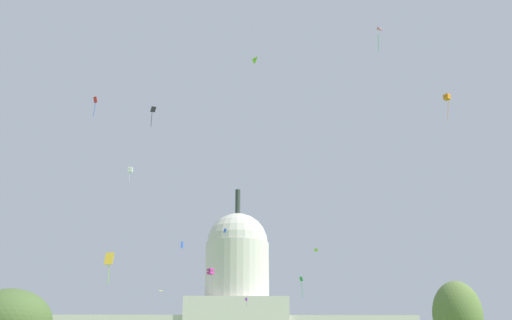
{
  "coord_description": "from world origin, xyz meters",
  "views": [
    {
      "loc": [
        1.59,
        -21.44,
        1.51
      ],
      "look_at": [
        3.18,
        71.33,
        33.22
      ],
      "focal_mm": 43.81,
      "sensor_mm": 36.0,
      "label": 1
    }
  ],
  "objects": [
    {
      "name": "kite_blue_high",
      "position": [
        -4.11,
        148.76,
        38.77
      ],
      "size": [
        0.94,
        0.55,
        2.77
      ],
      "rotation": [
        0.0,
        0.0,
        1.9
      ],
      "color": "blue"
    },
    {
      "name": "kite_pink_high",
      "position": [
        23.12,
        68.79,
        54.69
      ],
      "size": [
        1.5,
        1.59,
        3.86
      ],
      "rotation": [
        0.0,
        0.0,
        4.0
      ],
      "color": "pink"
    },
    {
      "name": "kite_lime_mid",
      "position": [
        17.45,
        117.33,
        27.64
      ],
      "size": [
        0.77,
        0.36,
        0.73
      ],
      "rotation": [
        0.0,
        0.0,
        5.15
      ],
      "color": "#8CD133"
    },
    {
      "name": "kite_green_mid",
      "position": [
        13.42,
        110.69,
        19.49
      ],
      "size": [
        0.82,
        0.5,
        4.46
      ],
      "rotation": [
        0.0,
        0.0,
        5.12
      ],
      "color": "green"
    },
    {
      "name": "kite_orange_high",
      "position": [
        34.28,
        70.8,
        44.01
      ],
      "size": [
        1.24,
        1.25,
        4.23
      ],
      "rotation": [
        0.0,
        0.0,
        0.7
      ],
      "color": "orange"
    },
    {
      "name": "kite_gold_low",
      "position": [
        -13.64,
        48.36,
        13.44
      ],
      "size": [
        1.04,
        0.59,
        3.51
      ],
      "rotation": [
        0.0,
        0.0,
        2.21
      ],
      "color": "gold"
    },
    {
      "name": "kite_lime_high",
      "position": [
        2.33,
        55.19,
        42.05
      ],
      "size": [
        0.89,
        1.73,
        0.26
      ],
      "rotation": [
        0.0,
        0.0,
        4.88
      ],
      "color": "#8CD133"
    },
    {
      "name": "kite_black_high",
      "position": [
        -13.37,
        70.88,
        41.22
      ],
      "size": [
        0.91,
        0.36,
        3.61
      ],
      "rotation": [
        0.0,
        0.0,
        2.29
      ],
      "color": "black"
    },
    {
      "name": "kite_yellow_mid",
      "position": [
        -22.47,
        159.96,
        23.43
      ],
      "size": [
        1.28,
        0.93,
        0.28
      ],
      "rotation": [
        0.0,
        0.0,
        0.39
      ],
      "color": "yellow"
    },
    {
      "name": "kite_white_high",
      "position": [
        -27.68,
        129.31,
        50.26
      ],
      "size": [
        1.17,
        1.14,
        3.79
      ],
      "rotation": [
        0.0,
        0.0,
        1.5
      ],
      "color": "white"
    },
    {
      "name": "tree_east_far",
      "position": [
        29.69,
        62.71,
        8.77
      ],
      "size": [
        9.13,
        9.12,
        13.24
      ],
      "color": "brown",
      "rests_on": "ground_plane"
    },
    {
      "name": "kite_blue_mid",
      "position": [
        -9.03,
        82.34,
        21.86
      ],
      "size": [
        0.36,
        0.78,
        1.13
      ],
      "rotation": [
        0.0,
        0.0,
        3.57
      ],
      "color": "blue"
    },
    {
      "name": "kite_red_high",
      "position": [
        -20.77,
        63.45,
        39.42
      ],
      "size": [
        0.68,
        0.47,
        3.08
      ],
      "rotation": [
        0.0,
        0.0,
        1.97
      ],
      "color": "red"
    },
    {
      "name": "kite_violet_mid",
      "position": [
        1.98,
        174.72,
        23.03
      ],
      "size": [
        0.89,
        0.89,
        2.52
      ],
      "rotation": [
        0.0,
        0.0,
        5.45
      ],
      "color": "purple"
    },
    {
      "name": "kite_magenta_mid",
      "position": [
        -4.39,
        86.3,
        18.03
      ],
      "size": [
        1.29,
        1.29,
        0.97
      ],
      "rotation": [
        0.0,
        0.0,
        5.51
      ],
      "color": "#D1339E"
    }
  ]
}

